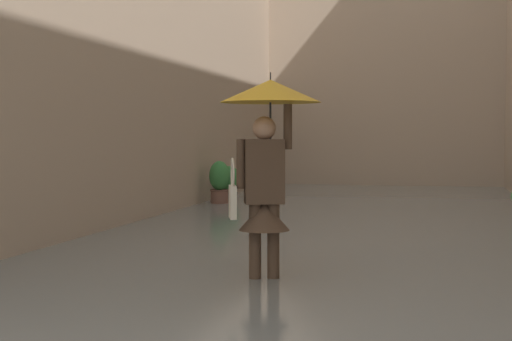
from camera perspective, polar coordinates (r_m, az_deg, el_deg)
name	(u,v)px	position (r m, az deg, el deg)	size (l,w,h in m)	color
ground_plane	(338,232)	(12.11, 6.11, -4.54)	(60.00, 60.00, 0.00)	gray
flood_water	(338,229)	(12.10, 6.11, -4.29)	(7.34, 25.80, 0.11)	slate
building_facade_far	(386,14)	(23.04, 9.56, 11.33)	(10.14, 1.80, 10.03)	tan
person_wading	(267,139)	(7.49, 0.82, 2.32)	(0.99, 0.99, 2.11)	#4C4233
potted_plant_far_right	(229,183)	(16.81, -2.02, -0.92)	(0.52, 0.52, 0.84)	#66605B
potted_plant_mid_right	(219,183)	(15.93, -2.72, -0.96)	(0.42, 0.42, 0.98)	brown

